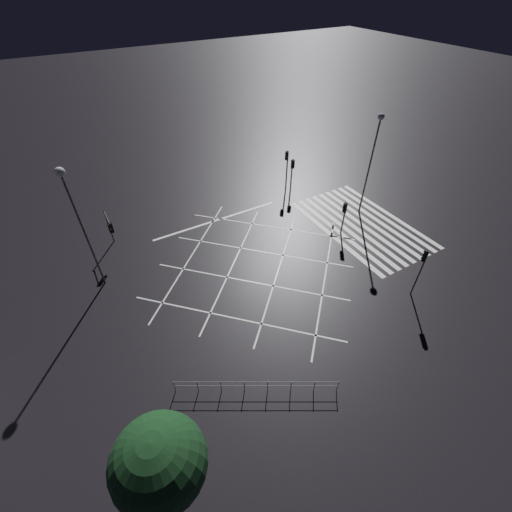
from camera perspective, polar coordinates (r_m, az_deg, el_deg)
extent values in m
plane|color=black|center=(28.60, 0.00, -1.64)|extent=(200.00, 200.00, 0.00)
cube|color=silver|center=(32.55, 12.64, 3.34)|extent=(12.89, 0.50, 0.01)
cube|color=silver|center=(33.07, 13.82, 3.80)|extent=(12.89, 0.50, 0.01)
cube|color=silver|center=(33.62, 14.97, 4.24)|extent=(12.89, 0.50, 0.01)
cube|color=silver|center=(34.18, 16.09, 4.67)|extent=(12.89, 0.50, 0.01)
cube|color=silver|center=(34.75, 17.17, 5.09)|extent=(12.89, 0.50, 0.01)
cube|color=silver|center=(35.34, 18.22, 5.49)|extent=(12.89, 0.50, 0.01)
cube|color=silver|center=(35.94, 19.23, 5.87)|extent=(12.89, 0.50, 0.01)
cube|color=silver|center=(36.55, 20.21, 6.24)|extent=(12.89, 0.50, 0.01)
cube|color=silver|center=(37.17, 21.16, 6.60)|extent=(12.89, 0.50, 0.01)
cube|color=silver|center=(32.92, 2.56, 4.91)|extent=(11.24, 11.24, 0.01)
cube|color=silver|center=(28.09, 11.40, -3.63)|extent=(11.24, 11.24, 0.01)
cube|color=silver|center=(29.98, 0.93, 0.75)|extent=(11.24, 11.24, 0.01)
cube|color=silver|center=(28.30, 3.74, -2.30)|extent=(11.24, 11.24, 0.01)
cube|color=silver|center=(27.27, -1.03, -4.27)|extent=(11.24, 11.24, 0.01)
cube|color=silver|center=(29.01, -3.65, -0.98)|extent=(11.24, 11.24, 0.01)
cube|color=silver|center=(24.85, -3.43, -10.32)|extent=(11.24, 11.24, 0.01)
cube|color=silver|center=(30.20, -10.57, 0.27)|extent=(11.24, 11.24, 0.01)
cube|color=silver|center=(33.99, -6.55, 5.96)|extent=(0.30, 12.89, 0.01)
cylinder|color=#424244|center=(27.52, 25.55, -2.66)|extent=(0.11, 0.11, 4.27)
cube|color=black|center=(26.58, 26.34, 0.07)|extent=(0.16, 0.28, 0.90)
sphere|color=black|center=(26.45, 26.35, 0.69)|extent=(0.18, 0.18, 0.18)
sphere|color=black|center=(26.62, 26.16, 0.20)|extent=(0.18, 0.18, 0.18)
sphere|color=green|center=(26.80, 25.97, -0.28)|extent=(0.18, 0.18, 0.18)
cube|color=black|center=(26.55, 26.48, -0.04)|extent=(0.02, 0.36, 0.98)
cylinder|color=#424244|center=(37.91, 5.14, 13.95)|extent=(0.11, 0.11, 4.47)
cube|color=black|center=(37.08, 5.13, 16.29)|extent=(0.28, 0.16, 0.90)
sphere|color=black|center=(36.90, 5.01, 16.68)|extent=(0.18, 0.18, 0.18)
sphere|color=orange|center=(37.03, 4.98, 16.26)|extent=(0.18, 0.18, 0.18)
sphere|color=black|center=(37.15, 4.95, 15.84)|extent=(0.18, 0.18, 0.18)
cube|color=black|center=(37.13, 5.25, 16.32)|extent=(0.36, 0.02, 0.98)
cylinder|color=#424244|center=(32.74, -23.31, 4.62)|extent=(0.11, 0.11, 3.40)
cylinder|color=#424244|center=(31.02, -23.65, 5.93)|extent=(2.13, 0.09, 0.09)
cube|color=black|center=(30.36, -23.03, 4.27)|extent=(0.16, 0.28, 0.90)
sphere|color=black|center=(30.11, -23.13, 4.62)|extent=(0.18, 0.18, 0.18)
sphere|color=orange|center=(30.27, -22.98, 4.16)|extent=(0.18, 0.18, 0.18)
sphere|color=black|center=(30.43, -22.84, 3.71)|extent=(0.18, 0.18, 0.18)
cube|color=black|center=(30.44, -23.06, 4.36)|extent=(0.02, 0.36, 0.98)
cylinder|color=#424244|center=(37.93, 5.92, 13.23)|extent=(0.11, 0.11, 3.66)
cube|color=black|center=(37.24, 6.18, 14.95)|extent=(0.16, 0.28, 0.90)
sphere|color=black|center=(37.03, 6.32, 15.30)|extent=(0.18, 0.18, 0.18)
sphere|color=black|center=(37.16, 6.28, 14.89)|extent=(0.18, 0.18, 0.18)
sphere|color=green|center=(37.29, 6.25, 14.47)|extent=(0.18, 0.18, 0.18)
cube|color=black|center=(37.30, 6.10, 15.01)|extent=(0.02, 0.36, 0.98)
cylinder|color=#424244|center=(32.17, 14.40, 6.13)|extent=(0.11, 0.11, 3.28)
cube|color=black|center=(31.47, 14.55, 7.77)|extent=(0.28, 0.16, 0.90)
sphere|color=black|center=(31.25, 14.49, 8.17)|extent=(0.18, 0.18, 0.18)
sphere|color=black|center=(31.40, 14.40, 7.71)|extent=(0.18, 0.18, 0.18)
sphere|color=green|center=(31.56, 14.31, 7.26)|extent=(0.18, 0.18, 0.18)
cube|color=black|center=(31.53, 14.68, 7.81)|extent=(0.36, 0.02, 0.98)
cylinder|color=#424244|center=(26.89, -26.49, 3.08)|extent=(0.14, 0.14, 9.39)
sphere|color=white|center=(24.57, -29.90, 12.05)|extent=(0.62, 0.62, 0.62)
cylinder|color=#424244|center=(34.38, 18.28, 13.54)|extent=(0.14, 0.14, 9.26)
sphere|color=white|center=(32.61, 20.13, 20.97)|extent=(0.57, 0.57, 0.57)
cylinder|color=#38281C|center=(19.23, -14.11, -32.92)|extent=(0.26, 0.26, 2.42)
sphere|color=#19421E|center=(16.70, -15.83, -30.23)|extent=(3.99, 3.99, 3.99)
cylinder|color=#9EA0A5|center=(21.89, -13.45, -20.37)|extent=(0.05, 0.05, 1.05)
cylinder|color=#9EA0A5|center=(21.64, -9.70, -20.62)|extent=(0.05, 0.05, 1.05)
cylinder|color=#9EA0A5|center=(21.46, -5.85, -20.80)|extent=(0.05, 0.05, 1.05)
cylinder|color=#9EA0A5|center=(21.38, -1.96, -20.89)|extent=(0.05, 0.05, 1.05)
cylinder|color=#9EA0A5|center=(21.38, 1.96, -20.89)|extent=(0.05, 0.05, 1.05)
cylinder|color=#9EA0A5|center=(21.46, 5.85, -20.80)|extent=(0.05, 0.05, 1.05)
cylinder|color=#9EA0A5|center=(21.64, 9.70, -20.62)|extent=(0.05, 0.05, 1.05)
cylinder|color=#9EA0A5|center=(21.89, 13.45, -20.37)|extent=(0.05, 0.05, 1.05)
cylinder|color=#9EA0A5|center=(20.94, 0.00, -20.27)|extent=(4.83, 8.27, 0.04)
cylinder|color=#9EA0A5|center=(21.32, 0.00, -20.83)|extent=(4.83, 8.27, 0.04)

